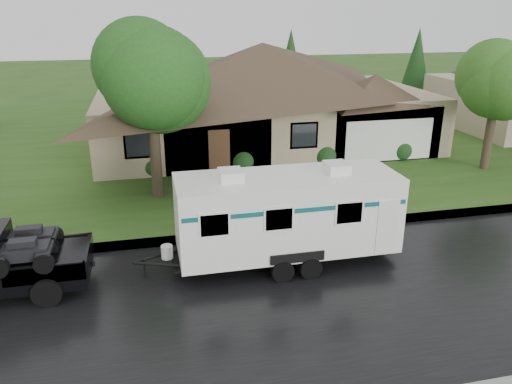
# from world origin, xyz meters

# --- Properties ---
(ground) EXTENTS (140.00, 140.00, 0.00)m
(ground) POSITION_xyz_m (0.00, 0.00, 0.00)
(ground) COLOR #2A4D18
(ground) RESTS_ON ground
(road) EXTENTS (140.00, 8.00, 0.01)m
(road) POSITION_xyz_m (0.00, -2.00, 0.01)
(road) COLOR black
(road) RESTS_ON ground
(curb) EXTENTS (140.00, 0.50, 0.15)m
(curb) POSITION_xyz_m (0.00, 2.25, 0.07)
(curb) COLOR gray
(curb) RESTS_ON ground
(lawn) EXTENTS (140.00, 26.00, 0.15)m
(lawn) POSITION_xyz_m (0.00, 15.00, 0.07)
(lawn) COLOR #2A4D18
(lawn) RESTS_ON ground
(house_main) EXTENTS (19.44, 10.80, 6.90)m
(house_main) POSITION_xyz_m (2.29, 13.84, 3.59)
(house_main) COLOR tan
(house_main) RESTS_ON lawn
(tree_left_green) EXTENTS (4.25, 4.25, 7.04)m
(tree_left_green) POSITION_xyz_m (-4.21, 6.50, 5.04)
(tree_left_green) COLOR #382B1E
(tree_left_green) RESTS_ON lawn
(tree_right_green) EXTENTS (3.67, 3.67, 6.07)m
(tree_right_green) POSITION_xyz_m (11.49, 6.92, 4.36)
(tree_right_green) COLOR #382B1E
(tree_right_green) RESTS_ON lawn
(shrub_row) EXTENTS (13.60, 1.00, 1.00)m
(shrub_row) POSITION_xyz_m (2.00, 9.30, 0.65)
(shrub_row) COLOR #143814
(shrub_row) RESTS_ON lawn
(travel_trailer) EXTENTS (7.03, 2.47, 3.15)m
(travel_trailer) POSITION_xyz_m (-0.53, 0.08, 1.67)
(travel_trailer) COLOR white
(travel_trailer) RESTS_ON ground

